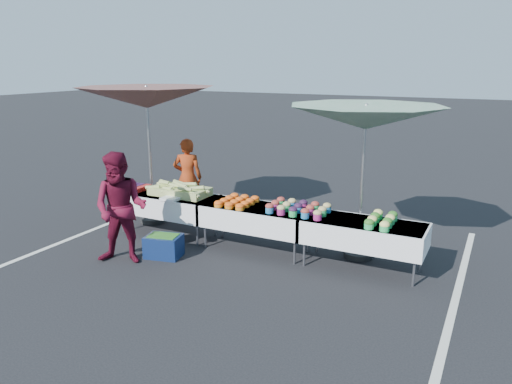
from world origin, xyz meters
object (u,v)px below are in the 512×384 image
at_px(table_left, 168,203).
at_px(umbrella_left, 147,99).
at_px(umbrella_right, 366,119).
at_px(table_right, 363,232).
at_px(table_center, 256,216).
at_px(storage_bin, 164,246).
at_px(vendor, 188,177).
at_px(customer, 121,208).

xyz_separation_m(table_left, umbrella_left, (-0.69, 0.43, 1.82)).
bearing_deg(umbrella_right, umbrella_left, -179.63).
relative_size(table_left, table_right, 1.00).
relative_size(table_center, storage_bin, 2.94).
relative_size(table_center, umbrella_right, 0.75).
relative_size(table_center, umbrella_left, 0.69).
bearing_deg(umbrella_left, table_left, -31.73).
distance_m(table_right, storage_bin, 3.16).
relative_size(table_left, table_center, 1.00).
height_order(table_center, umbrella_right, umbrella_right).
height_order(table_center, vendor, vendor).
relative_size(table_right, storage_bin, 2.94).
bearing_deg(table_center, storage_bin, -141.11).
xyz_separation_m(table_left, customer, (0.18, -1.41, 0.29)).
height_order(table_left, umbrella_right, umbrella_right).
distance_m(table_left, umbrella_left, 1.99).
distance_m(customer, storage_bin, 0.93).
height_order(vendor, storage_bin, vendor).
distance_m(table_center, umbrella_left, 3.12).
relative_size(table_right, customer, 1.06).
height_order(table_center, storage_bin, table_center).
bearing_deg(table_left, customer, -82.72).
relative_size(table_right, vendor, 1.17).
height_order(table_center, table_right, same).
xyz_separation_m(table_center, table_right, (1.80, 0.00, 0.00)).
bearing_deg(customer, vendor, 81.28).
bearing_deg(umbrella_left, storage_bin, -46.77).
bearing_deg(customer, table_right, 2.59).
bearing_deg(umbrella_right, customer, -150.09).
height_order(table_right, storage_bin, table_right).
xyz_separation_m(table_right, umbrella_left, (-4.29, 0.43, 1.82)).
distance_m(umbrella_left, umbrella_right, 4.13).
bearing_deg(customer, storage_bin, 26.72).
height_order(table_left, customer, customer).
relative_size(table_center, customer, 1.06).
relative_size(vendor, storage_bin, 2.52).
relative_size(table_center, table_right, 1.00).
relative_size(table_left, storage_bin, 2.94).
height_order(table_left, table_right, same).
bearing_deg(vendor, table_left, 81.70).
bearing_deg(table_left, table_right, 0.00).
height_order(customer, storage_bin, customer).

